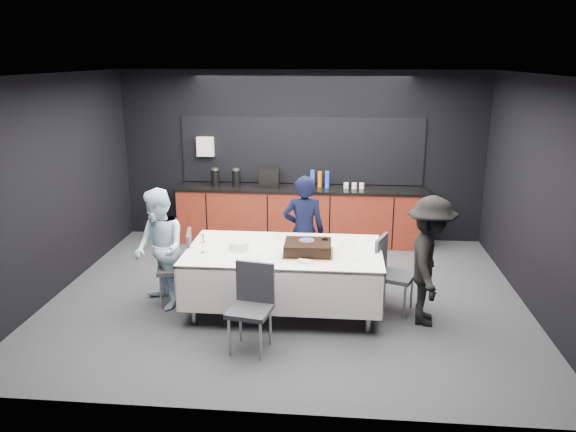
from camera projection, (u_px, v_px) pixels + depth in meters
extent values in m
plane|color=#3C3D41|center=(287.00, 296.00, 7.30)|extent=(6.00, 6.00, 0.00)
cube|color=white|center=(287.00, 74.00, 6.53)|extent=(6.00, 5.00, 0.04)
cube|color=black|center=(301.00, 156.00, 9.31)|extent=(6.00, 0.04, 2.80)
cube|color=black|center=(258.00, 262.00, 4.53)|extent=(6.00, 0.04, 2.80)
cube|color=black|center=(55.00, 186.00, 7.19)|extent=(0.04, 5.00, 2.80)
cube|color=black|center=(539.00, 196.00, 6.65)|extent=(0.04, 5.00, 2.80)
cube|color=#631C0F|center=(300.00, 216.00, 9.29)|extent=(4.00, 0.60, 0.90)
cube|color=black|center=(300.00, 188.00, 9.16)|extent=(4.10, 0.64, 0.04)
cube|color=black|center=(301.00, 150.00, 9.26)|extent=(4.00, 0.03, 1.10)
cube|color=white|center=(206.00, 147.00, 9.35)|extent=(0.28, 0.12, 0.32)
cylinder|color=black|center=(215.00, 178.00, 9.24)|extent=(0.14, 0.14, 0.26)
cylinder|color=black|center=(236.00, 178.00, 9.21)|extent=(0.14, 0.14, 0.26)
cube|color=black|center=(269.00, 178.00, 9.15)|extent=(0.32, 0.24, 0.30)
cylinder|color=blue|center=(312.00, 178.00, 9.14)|extent=(0.07, 0.07, 0.28)
cylinder|color=orange|center=(320.00, 179.00, 9.13)|extent=(0.07, 0.07, 0.26)
cylinder|color=blue|center=(327.00, 180.00, 9.05)|extent=(0.07, 0.07, 0.28)
cylinder|color=white|center=(346.00, 186.00, 9.07)|extent=(0.08, 0.08, 0.09)
cylinder|color=white|center=(354.00, 186.00, 9.06)|extent=(0.08, 0.08, 0.09)
cylinder|color=white|center=(362.00, 186.00, 9.05)|extent=(0.08, 0.08, 0.09)
cylinder|color=#99999E|center=(215.00, 169.00, 9.20)|extent=(0.12, 0.12, 0.03)
cylinder|color=#99999E|center=(236.00, 170.00, 9.17)|extent=(0.12, 0.12, 0.03)
cylinder|color=#99999E|center=(193.00, 294.00, 6.43)|extent=(0.06, 0.06, 0.75)
cylinder|color=#99999E|center=(213.00, 263.00, 7.39)|extent=(0.06, 0.06, 0.75)
cylinder|color=#99999E|center=(369.00, 301.00, 6.25)|extent=(0.06, 0.06, 0.75)
cylinder|color=#99999E|center=(365.00, 268.00, 7.21)|extent=(0.06, 0.06, 0.75)
cube|color=white|center=(284.00, 251.00, 6.71)|extent=(2.32, 1.32, 0.04)
cube|color=white|center=(278.00, 293.00, 6.16)|extent=(2.32, 0.02, 0.55)
cube|color=white|center=(289.00, 253.00, 7.41)|extent=(2.32, 0.02, 0.55)
cube|color=white|center=(191.00, 268.00, 6.89)|extent=(0.02, 1.32, 0.55)
cube|color=white|center=(380.00, 275.00, 6.68)|extent=(0.02, 1.32, 0.55)
cube|color=gold|center=(308.00, 253.00, 6.55)|extent=(0.59, 0.49, 0.01)
cube|color=black|center=(308.00, 248.00, 6.53)|extent=(0.55, 0.44, 0.12)
cube|color=black|center=(308.00, 242.00, 6.52)|extent=(0.55, 0.44, 0.01)
cylinder|color=#E15513|center=(307.00, 240.00, 6.57)|extent=(0.18, 0.18, 0.00)
cylinder|color=blue|center=(307.00, 240.00, 6.57)|extent=(0.15, 0.15, 0.01)
sphere|color=black|center=(324.00, 238.00, 6.61)|extent=(0.04, 0.04, 0.04)
sphere|color=black|center=(325.00, 239.00, 6.57)|extent=(0.04, 0.04, 0.04)
sphere|color=black|center=(322.00, 239.00, 6.57)|extent=(0.04, 0.04, 0.04)
cylinder|color=white|center=(239.00, 246.00, 6.68)|extent=(0.23, 0.23, 0.10)
cylinder|color=white|center=(255.00, 257.00, 6.42)|extent=(0.20, 0.20, 0.01)
cylinder|color=white|center=(346.00, 244.00, 6.87)|extent=(0.21, 0.21, 0.01)
cylinder|color=white|center=(355.00, 258.00, 6.41)|extent=(0.21, 0.21, 0.01)
cylinder|color=white|center=(282.00, 237.00, 7.14)|extent=(0.19, 0.19, 0.01)
cube|color=white|center=(305.00, 261.00, 6.27)|extent=(0.18, 0.13, 0.03)
cylinder|color=white|center=(203.00, 253.00, 6.58)|extent=(0.06, 0.06, 0.00)
cylinder|color=white|center=(202.00, 248.00, 6.57)|extent=(0.01, 0.01, 0.12)
cylinder|color=white|center=(202.00, 239.00, 6.54)|extent=(0.05, 0.05, 0.10)
cube|color=#313137|center=(175.00, 269.00, 6.99)|extent=(0.50, 0.50, 0.05)
cube|color=#313137|center=(189.00, 249.00, 6.95)|extent=(0.13, 0.42, 0.45)
cylinder|color=#99999E|center=(164.00, 281.00, 7.20)|extent=(0.03, 0.03, 0.44)
cylinder|color=#99999E|center=(161.00, 292.00, 6.88)|extent=(0.03, 0.03, 0.44)
cylinder|color=#99999E|center=(190.00, 280.00, 7.24)|extent=(0.03, 0.03, 0.44)
cylinder|color=#99999E|center=(189.00, 290.00, 6.91)|extent=(0.03, 0.03, 0.44)
cube|color=#313137|center=(395.00, 276.00, 6.75)|extent=(0.54, 0.54, 0.05)
cube|color=#313137|center=(381.00, 254.00, 6.77)|extent=(0.18, 0.41, 0.45)
cylinder|color=#99999E|center=(405.00, 302.00, 6.60)|extent=(0.03, 0.03, 0.44)
cylinder|color=#99999E|center=(412.00, 291.00, 6.89)|extent=(0.03, 0.03, 0.44)
cylinder|color=#99999E|center=(377.00, 296.00, 6.74)|extent=(0.03, 0.03, 0.44)
cylinder|color=#99999E|center=(385.00, 286.00, 7.04)|extent=(0.03, 0.03, 0.44)
cube|color=#313137|center=(250.00, 311.00, 5.83)|extent=(0.49, 0.49, 0.05)
cube|color=#313137|center=(255.00, 282.00, 5.94)|extent=(0.42, 0.11, 0.45)
cylinder|color=#99999E|center=(229.00, 336.00, 5.78)|extent=(0.03, 0.03, 0.44)
cylinder|color=#99999E|center=(260.00, 341.00, 5.69)|extent=(0.03, 0.03, 0.44)
cylinder|color=#99999E|center=(240.00, 322.00, 6.10)|extent=(0.03, 0.03, 0.44)
cylinder|color=#99999E|center=(270.00, 326.00, 6.01)|extent=(0.03, 0.03, 0.44)
imported|color=black|center=(304.00, 232.00, 7.43)|extent=(0.59, 0.41, 1.52)
imported|color=#C4E5F6|center=(159.00, 249.00, 6.82)|extent=(0.89, 0.91, 1.48)
imported|color=black|center=(430.00, 261.00, 6.38)|extent=(0.68, 1.04, 1.51)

